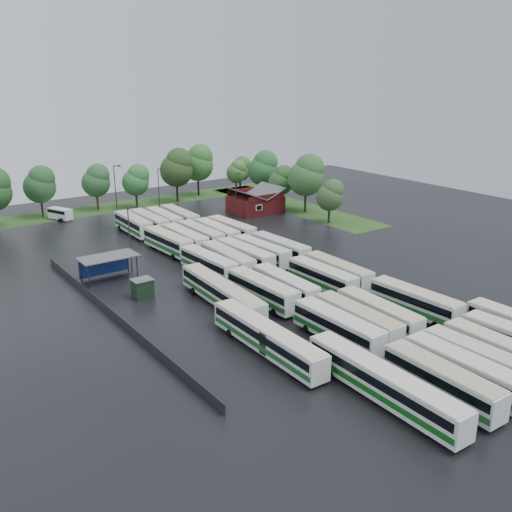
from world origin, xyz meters
TOP-DOWN VIEW (x-y plane):
  - ground at (0.00, 0.00)m, footprint 160.00×160.00m
  - brick_building at (24.00, 42.77)m, footprint 10.07×8.60m
  - wash_shed at (-17.20, 22.02)m, footprint 8.20×4.20m
  - utility_hut at (-16.20, 12.60)m, footprint 2.70×2.20m
  - grass_strip_north at (2.00, 64.80)m, footprint 80.00×10.00m
  - grass_strip_east at (34.00, 42.80)m, footprint 10.00×50.00m
  - west_fence at (-22.20, 8.00)m, footprint 0.10×50.00m
  - bus_r0c0 at (-4.51, -26.23)m, footprint 2.96×12.32m
  - bus_r0c1 at (-1.15, -26.06)m, footprint 2.58×12.10m
  - bus_r0c2 at (1.85, -25.71)m, footprint 2.74×11.77m
  - bus_r0c3 at (5.09, -25.85)m, footprint 2.58×11.69m
  - bus_r1c0 at (-4.29, -12.30)m, footprint 2.67×12.29m
  - bus_r1c1 at (-1.20, -12.16)m, footprint 2.87×12.24m
  - bus_r1c2 at (2.17, -12.35)m, footprint 3.06×12.04m
  - bus_r1c4 at (8.51, -12.48)m, footprint 3.16×12.44m
  - bus_r2c0 at (-4.52, 1.52)m, footprint 2.89×12.32m
  - bus_r2c1 at (-1.07, 1.21)m, footprint 2.80×11.89m
  - bus_r2c3 at (5.29, 0.90)m, footprint 2.67×11.82m
  - bus_r2c4 at (8.38, 1.12)m, footprint 2.73×12.03m
  - bus_r3c0 at (-4.54, 14.83)m, footprint 2.97×11.92m
  - bus_r3c1 at (-1.40, 14.64)m, footprint 2.98×12.26m
  - bus_r3c2 at (1.85, 14.76)m, footprint 2.92×12.26m
  - bus_r3c3 at (5.17, 15.08)m, footprint 3.10×11.95m
  - bus_r3c4 at (8.56, 14.60)m, footprint 3.07×12.11m
  - bus_r4c0 at (-4.31, 28.29)m, footprint 3.13×12.12m
  - bus_r4c1 at (-1.22, 28.06)m, footprint 2.60×12.08m
  - bus_r4c2 at (2.14, 28.63)m, footprint 2.62×11.99m
  - bus_r4c3 at (5.17, 28.31)m, footprint 2.75×11.98m
  - bus_r4c4 at (8.50, 28.65)m, footprint 3.05×11.93m
  - bus_r5c0 at (-4.25, 42.08)m, footprint 2.86×12.18m
  - bus_r5c1 at (-1.20, 41.76)m, footprint 2.67×12.17m
  - bus_r5c2 at (2.01, 42.03)m, footprint 2.82×11.75m
  - bus_r5c3 at (5.22, 41.82)m, footprint 2.86×12.02m
  - artic_bus_west_a at (-9.11, -23.33)m, footprint 2.97×18.06m
  - artic_bus_west_b at (-9.23, 3.86)m, footprint 3.39×17.82m
  - artic_bus_west_c at (-12.17, -9.74)m, footprint 2.73×17.60m
  - minibus at (-11.92, 60.66)m, footprint 3.92×5.68m
  - tree_north_1 at (-14.05, 64.66)m, footprint 6.47×6.47m
  - tree_north_2 at (-2.37, 64.39)m, footprint 6.05×6.05m
  - tree_north_3 at (5.29, 61.06)m, footprint 5.85×5.85m
  - tree_north_4 at (15.45, 61.26)m, footprint 7.45×7.45m
  - tree_north_5 at (22.96, 64.59)m, footprint 7.45×7.45m
  - tree_north_6 at (34.16, 63.14)m, footprint 5.25×5.25m
  - tree_east_0 at (30.69, 26.77)m, footprint 5.32×5.32m
  - tree_east_1 at (32.72, 36.34)m, footprint 7.54×7.54m
  - tree_east_2 at (31.87, 43.74)m, footprint 5.60×5.58m
  - tree_east_3 at (32.93, 51.94)m, footprint 6.92×6.92m
  - tree_east_4 at (32.43, 62.33)m, footprint 4.87×4.87m
  - lamp_post_ne at (17.75, 40.76)m, footprint 1.42×0.28m
  - lamp_post_nw at (-12.87, 23.35)m, footprint 1.52×0.30m
  - lamp_post_back_w at (-2.02, 54.73)m, footprint 1.67×0.33m
  - lamp_post_back_e at (6.98, 53.60)m, footprint 1.46×0.28m
  - puddle_0 at (-2.01, -22.51)m, footprint 6.08×6.08m
  - puddle_1 at (10.39, -23.45)m, footprint 4.14×4.14m
  - puddle_2 at (-5.16, 2.91)m, footprint 7.56×7.56m
  - puddle_3 at (4.38, -4.69)m, footprint 4.32×4.32m
  - puddle_4 at (12.02, -18.43)m, footprint 3.69×3.69m

SIDE VIEW (x-z plane):
  - ground at x=0.00m, z-range 0.00..0.00m
  - puddle_0 at x=-2.01m, z-range 0.00..0.01m
  - puddle_1 at x=10.39m, z-range 0.00..0.01m
  - puddle_2 at x=-5.16m, z-range 0.00..0.01m
  - puddle_3 at x=4.38m, z-range 0.00..0.01m
  - puddle_4 at x=12.02m, z-range 0.00..0.01m
  - grass_strip_north at x=2.00m, z-range 0.00..0.01m
  - grass_strip_east at x=34.00m, z-range 0.00..0.01m
  - west_fence at x=-22.20m, z-range 0.00..1.20m
  - minibus at x=-11.92m, z-range 0.13..2.46m
  - utility_hut at x=-16.20m, z-range 0.01..2.63m
  - bus_r0c3 at x=5.09m, z-range 0.16..3.41m
  - bus_r5c2 at x=2.01m, z-range 0.16..3.41m
  - bus_r0c2 at x=1.85m, z-range 0.16..3.42m
  - bus_r2c3 at x=5.29m, z-range 0.16..3.44m
  - artic_bus_west_c at x=-12.17m, z-range 0.18..3.44m
  - bus_r4c4 at x=8.50m, z-range 0.16..3.46m
  - bus_r2c1 at x=-1.07m, z-range 0.16..3.46m
  - bus_r3c0 at x=-4.54m, z-range 0.16..3.46m
  - bus_r3c3 at x=5.17m, z-range 0.16..3.46m
  - artic_bus_west_b at x=-9.23m, z-range 0.18..3.47m
  - bus_r4c3 at x=5.17m, z-range 0.17..3.49m
  - bus_r1c2 at x=2.17m, z-range 0.17..3.49m
  - bus_r5c3 at x=5.22m, z-range 0.17..3.49m
  - bus_r4c2 at x=2.14m, z-range 0.17..3.50m
  - bus_r2c4 at x=8.38m, z-range 0.17..3.50m
  - bus_r4c0 at x=-4.31m, z-range 0.17..3.51m
  - bus_r3c4 at x=8.56m, z-range 0.17..3.51m
  - bus_r4c1 at x=-1.22m, z-range 0.17..3.53m
  - bus_r0c1 at x=-1.15m, z-range 0.17..3.53m
  - artic_bus_west_a at x=-9.11m, z-range 0.18..3.52m
  - bus_r5c0 at x=-4.25m, z-range 0.17..3.54m
  - bus_r5c1 at x=-1.20m, z-range 0.17..3.55m
  - bus_r3c1 at x=-1.40m, z-range 0.17..3.56m
  - bus_r1c1 at x=-1.20m, z-range 0.17..3.56m
  - brick_building at x=24.00m, z-range -0.83..4.56m
  - bus_r3c2 at x=1.85m, z-range 0.17..3.56m
  - bus_r0c0 at x=-4.51m, z-range 0.17..3.58m
  - bus_r2c0 at x=-4.52m, z-range 0.17..3.58m
  - bus_r1c0 at x=-4.29m, z-range 0.17..3.59m
  - bus_r1c4 at x=8.51m, z-range 0.17..3.60m
  - wash_shed at x=-17.20m, z-range 1.20..4.78m
  - tree_east_4 at x=32.43m, z-range 1.15..9.22m
  - lamp_post_ne at x=17.75m, z-range 0.74..9.98m
  - lamp_post_back_e at x=6.98m, z-range 0.76..10.25m
  - tree_north_6 at x=34.16m, z-range 1.24..9.94m
  - tree_east_0 at x=30.69m, z-range 1.26..10.08m
  - lamp_post_nw at x=-12.87m, z-range 0.80..10.69m
  - tree_east_2 at x=31.87m, z-range 1.32..10.55m
  - tree_north_3 at x=5.29m, z-range 1.38..11.06m
  - lamp_post_back_w at x=-2.02m, z-range 0.87..11.72m
  - tree_north_2 at x=-2.37m, z-range 1.44..11.46m
  - tree_north_1 at x=-14.05m, z-range 1.54..12.26m
  - tree_east_3 at x=32.93m, z-range 1.64..13.10m
  - tree_north_4 at x=15.45m, z-range 1.77..14.10m
  - tree_north_5 at x=22.96m, z-range 1.77..14.10m
  - tree_east_1 at x=32.72m, z-range 1.79..14.29m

